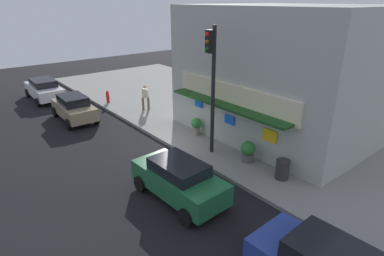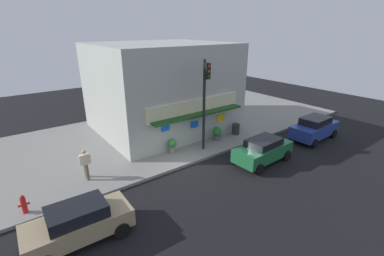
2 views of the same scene
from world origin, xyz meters
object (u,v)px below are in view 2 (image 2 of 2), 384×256
pedestrian (85,163)px  potted_plant_by_window (172,145)px  parked_car_blue (314,128)px  trash_can (236,129)px  parked_car_tan (79,223)px  parked_car_green (263,150)px  traffic_light (205,95)px  potted_plant_by_doorway (217,133)px  fire_hydrant (24,204)px

pedestrian → potted_plant_by_window: (5.41, -0.12, -0.36)m
parked_car_blue → trash_can: bearing=137.7°
parked_car_tan → parked_car_green: parked_car_tan is taller
parked_car_tan → parked_car_blue: 16.91m
traffic_light → parked_car_tan: (-8.99, -3.29, -3.11)m
potted_plant_by_doorway → parked_car_blue: size_ratio=0.24×
traffic_light → trash_can: bearing=10.3°
fire_hydrant → pedestrian: (3.09, 1.26, 0.51)m
parked_car_green → trash_can: bearing=66.4°
parked_car_green → potted_plant_by_window: bearing=133.7°
traffic_light → trash_can: 5.00m
potted_plant_by_doorway → traffic_light: bearing=-158.6°
traffic_light → potted_plant_by_doorway: bearing=21.4°
fire_hydrant → trash_can: 14.23m
potted_plant_by_window → parked_car_tan: parked_car_tan is taller
fire_hydrant → parked_car_tan: parked_car_tan is taller
potted_plant_by_window → fire_hydrant: bearing=-172.4°
potted_plant_by_window → parked_car_green: parked_car_green is taller
trash_can → potted_plant_by_doorway: bearing=179.2°
fire_hydrant → parked_car_tan: (1.54, -2.96, 0.21)m
parked_car_tan → parked_car_green: bearing=-0.2°
pedestrian → potted_plant_by_doorway: bearing=-1.5°
trash_can → pedestrian: size_ratio=0.49×
parked_car_tan → parked_car_green: size_ratio=0.99×
potted_plant_by_window → parked_car_tan: bearing=-149.5°
potted_plant_by_doorway → parked_car_blue: parked_car_blue is taller
trash_can → potted_plant_by_window: size_ratio=0.84×
trash_can → potted_plant_by_doorway: potted_plant_by_doorway is taller
fire_hydrant → pedestrian: bearing=22.2°
potted_plant_by_doorway → pedestrian: bearing=178.5°
parked_car_blue → fire_hydrant: bearing=171.1°
potted_plant_by_doorway → fire_hydrant: bearing=-175.3°
potted_plant_by_window → pedestrian: bearing=178.7°
fire_hydrant → potted_plant_by_window: (8.50, 1.14, 0.15)m
trash_can → parked_car_tan: parked_car_tan is taller
traffic_light → parked_car_tan: 10.06m
pedestrian → parked_car_green: bearing=-24.5°
potted_plant_by_window → parked_car_blue: size_ratio=0.24×
fire_hydrant → parked_car_blue: size_ratio=0.21×
potted_plant_by_window → parked_car_tan: (-6.96, -4.10, 0.06)m
potted_plant_by_doorway → parked_car_tan: (-10.75, -3.98, 0.10)m
trash_can → potted_plant_by_doorway: 1.90m
potted_plant_by_window → parked_car_blue: 10.73m
potted_plant_by_doorway → parked_car_green: parked_car_green is taller
fire_hydrant → pedestrian: 3.38m
trash_can → parked_car_blue: parked_car_blue is taller
potted_plant_by_doorway → parked_car_blue: (6.15, -3.90, 0.17)m
potted_plant_by_doorway → parked_car_blue: bearing=-32.4°
trash_can → parked_car_tan: bearing=-162.7°
pedestrian → potted_plant_by_window: pedestrian is taller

